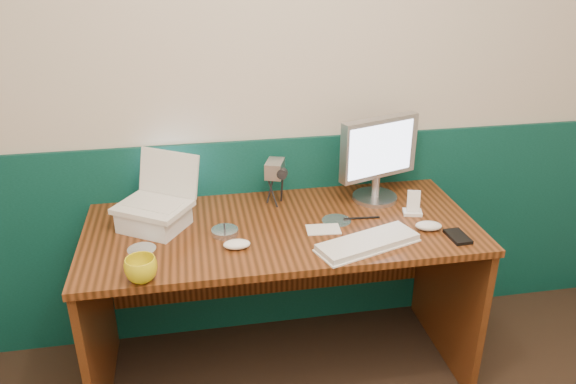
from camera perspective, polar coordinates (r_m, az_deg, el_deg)
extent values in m
cube|color=beige|center=(2.48, -0.50, 10.98)|extent=(3.50, 0.04, 2.50)
cube|color=#07342D|center=(2.75, -0.40, -4.48)|extent=(3.48, 0.02, 1.00)
cube|color=#361B09|center=(2.50, -0.62, -11.05)|extent=(1.60, 0.70, 0.75)
cube|color=white|center=(2.34, -13.44, -2.64)|extent=(0.31, 0.30, 0.08)
cube|color=white|center=(2.18, 8.11, -5.19)|extent=(0.42, 0.26, 0.02)
ellipsoid|color=silver|center=(2.34, 14.09, -3.35)|extent=(0.12, 0.08, 0.04)
ellipsoid|color=white|center=(2.15, -5.23, -5.31)|extent=(0.11, 0.07, 0.03)
imported|color=yellow|center=(2.00, -14.70, -7.62)|extent=(0.14, 0.14, 0.09)
cylinder|color=silver|center=(2.25, -6.43, -4.04)|extent=(0.11, 0.11, 0.02)
cylinder|color=silver|center=(2.21, -14.64, -5.62)|extent=(0.11, 0.11, 0.00)
cylinder|color=silver|center=(2.35, 4.95, -2.89)|extent=(0.12, 0.12, 0.00)
cylinder|color=black|center=(2.38, 7.49, -2.63)|extent=(0.15, 0.02, 0.01)
cube|color=silver|center=(2.28, 3.61, -3.81)|extent=(0.14, 0.10, 0.00)
cube|color=white|center=(2.46, 12.52, -2.03)|extent=(0.09, 0.08, 0.01)
cube|color=white|center=(2.43, 12.63, -0.90)|extent=(0.06, 0.04, 0.09)
cube|color=black|center=(2.31, 16.87, -4.35)|extent=(0.08, 0.12, 0.01)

